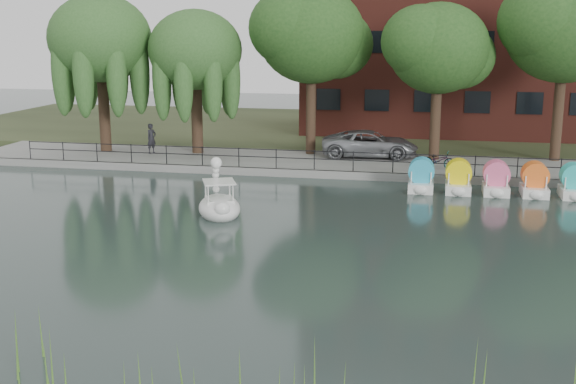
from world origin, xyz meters
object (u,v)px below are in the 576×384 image
(minivan, at_px, (370,142))
(swan_boat, at_px, (219,203))
(bicycle, at_px, (438,159))
(pedestrian, at_px, (151,136))

(minivan, xyz_separation_m, swan_boat, (-5.01, -12.65, -0.76))
(bicycle, xyz_separation_m, pedestrian, (-16.26, 1.55, 0.49))
(minivan, height_order, bicycle, minivan)
(bicycle, distance_m, swan_boat, 13.18)
(pedestrian, bearing_deg, minivan, -58.29)
(minivan, relative_size, bicycle, 3.57)
(pedestrian, height_order, swan_boat, pedestrian)
(pedestrian, relative_size, swan_boat, 0.63)
(minivan, distance_m, swan_boat, 13.63)
(minivan, relative_size, swan_boat, 1.97)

